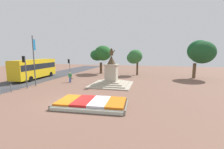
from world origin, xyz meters
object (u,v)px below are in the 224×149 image
traffic_light_far_corner (69,64)px  flower_planter (92,103)px  kerb_bollard_mid_b (0,91)px  statue_monument (111,78)px  traffic_light_mid_block (25,66)px  pedestrian_with_handbag (70,77)px  banner_pole (34,60)px  city_bus (35,68)px  kerb_bollard_north (11,88)px

traffic_light_far_corner → flower_planter: bearing=-54.6°
kerb_bollard_mid_b → flower_planter: bearing=-4.0°
flower_planter → statue_monument: bearing=92.8°
traffic_light_mid_block → pedestrian_with_handbag: (3.42, 5.01, -1.93)m
banner_pole → flower_planter: bearing=-28.1°
statue_monument → banner_pole: size_ratio=0.83×
city_bus → traffic_light_far_corner: bearing=46.3°
traffic_light_far_corner → pedestrian_with_handbag: size_ratio=2.06×
kerb_bollard_north → pedestrian_with_handbag: bearing=62.3°
banner_pole → kerb_bollard_north: banner_pole is taller
pedestrian_with_handbag → banner_pole: bearing=-133.9°
city_bus → banner_pole: bearing=-48.6°
pedestrian_with_handbag → city_bus: bearing=169.7°
statue_monument → kerb_bollard_north: (-10.37, -6.53, -0.56)m
banner_pole → city_bus: (-4.27, 4.85, -1.66)m
pedestrian_with_handbag → flower_planter: bearing=-51.8°
statue_monument → banner_pole: (-10.04, -3.02, 2.52)m
statue_monument → traffic_light_far_corner: bearing=148.4°
statue_monument → traffic_light_mid_block: 11.24m
banner_pole → kerb_bollard_mid_b: 5.75m
pedestrian_with_handbag → kerb_bollard_mid_b: 9.11m
pedestrian_with_handbag → kerb_bollard_mid_b: bearing=-114.6°
banner_pole → city_bus: banner_pole is taller
traffic_light_far_corner → banner_pole: banner_pole is taller
pedestrian_with_handbag → kerb_bollard_north: 7.89m
banner_pole → traffic_light_mid_block: bearing=-93.0°
city_bus → kerb_bollard_north: bearing=-64.7°
banner_pole → kerb_bollard_north: 4.68m
flower_planter → city_bus: city_bus is taller
statue_monument → kerb_bollard_north: 12.27m
flower_planter → statue_monument: statue_monument is taller
flower_planter → statue_monument: size_ratio=1.12×
flower_planter → kerb_bollard_mid_b: (-10.91, 0.77, 0.22)m
flower_planter → traffic_light_far_corner: (-10.52, 14.81, 2.10)m
flower_planter → kerb_bollard_north: (-10.79, 2.06, 0.27)m
city_bus → kerb_bollard_north: size_ratio=9.55×
city_bus → pedestrian_with_handbag: 7.80m
flower_planter → city_bus: size_ratio=0.68×
kerb_bollard_north → traffic_light_far_corner: bearing=88.8°
kerb_bollard_north → flower_planter: bearing=-10.8°
traffic_light_mid_block → city_bus: bearing=123.3°
flower_planter → traffic_light_mid_block: bearing=159.1°
banner_pole → pedestrian_with_handbag: bearing=46.1°
traffic_light_far_corner → city_bus: city_bus is taller
statue_monument → pedestrian_with_handbag: 6.72m
statue_monument → banner_pole: banner_pole is taller
statue_monument → pedestrian_with_handbag: bearing=176.2°
city_bus → pedestrian_with_handbag: bearing=-10.3°
traffic_light_mid_block → pedestrian_with_handbag: traffic_light_mid_block is taller
banner_pole → pedestrian_with_handbag: (3.33, 3.47, -2.69)m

